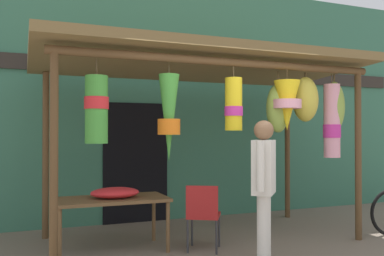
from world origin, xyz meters
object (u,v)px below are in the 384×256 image
at_px(flower_heap_on_table, 116,193).
at_px(customer_foreground, 264,180).
at_px(display_table, 111,203).
at_px(folding_chair, 203,212).

xyz_separation_m(flower_heap_on_table, customer_foreground, (1.43, -1.19, 0.22)).
relative_size(display_table, folding_chair, 1.67).
bearing_deg(folding_chair, flower_heap_on_table, 158.08).
bearing_deg(folding_chair, display_table, 157.62).
bearing_deg(display_table, customer_foreground, -39.64).
xyz_separation_m(display_table, flower_heap_on_table, (0.05, -0.03, 0.13)).
relative_size(display_table, customer_foreground, 0.86).
height_order(flower_heap_on_table, customer_foreground, customer_foreground).
bearing_deg(customer_foreground, display_table, 140.36).
bearing_deg(display_table, folding_chair, -22.38).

